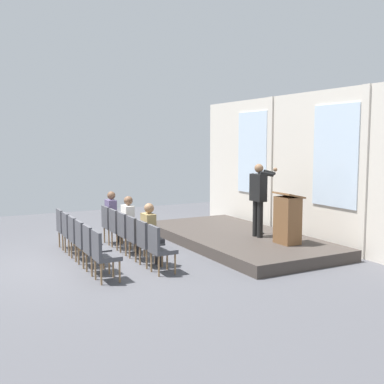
{
  "coord_description": "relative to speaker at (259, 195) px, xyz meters",
  "views": [
    {
      "loc": [
        9.58,
        -2.43,
        2.55
      ],
      "look_at": [
        0.16,
        2.57,
        1.38
      ],
      "focal_mm": 44.04,
      "sensor_mm": 36.0,
      "label": 1
    }
  ],
  "objects": [
    {
      "name": "ground_plane",
      "position": [
        -0.53,
        -4.16,
        -1.27
      ],
      "size": [
        14.41,
        14.41,
        0.0
      ],
      "primitive_type": "plane",
      "color": "#4C4C51"
    },
    {
      "name": "rear_partition",
      "position": [
        -0.51,
        1.38,
        0.61
      ],
      "size": [
        8.13,
        0.14,
        3.72
      ],
      "color": "silver",
      "rests_on": "ground"
    },
    {
      "name": "stage_platform",
      "position": [
        -0.53,
        -0.25,
        -1.14
      ],
      "size": [
        5.42,
        2.68,
        0.25
      ],
      "primitive_type": "cube",
      "color": "#3F3833",
      "rests_on": "ground"
    },
    {
      "name": "speaker",
      "position": [
        0.0,
        0.0,
        0.0
      ],
      "size": [
        0.5,
        0.69,
        1.74
      ],
      "color": "black",
      "rests_on": "stage_platform"
    },
    {
      "name": "mic_stand",
      "position": [
        -0.3,
        0.23,
        -0.68
      ],
      "size": [
        0.28,
        0.28,
        1.55
      ],
      "color": "black",
      "rests_on": "stage_platform"
    },
    {
      "name": "lectern",
      "position": [
        0.92,
        0.13,
        -0.46
      ],
      "size": [
        0.6,
        0.48,
        1.16
      ],
      "color": "brown",
      "rests_on": "stage_platform"
    },
    {
      "name": "chair_r0_c0",
      "position": [
        -2.03,
        -3.01,
        -0.74
      ],
      "size": [
        0.46,
        0.44,
        0.94
      ],
      "color": "olive",
      "rests_on": "ground"
    },
    {
      "name": "audience_r0_c0",
      "position": [
        -2.03,
        -2.93,
        -0.55
      ],
      "size": [
        0.36,
        0.39,
        1.3
      ],
      "color": "#2D2D33",
      "rests_on": "ground"
    },
    {
      "name": "chair_r0_c1",
      "position": [
        -1.43,
        -3.01,
        -0.74
      ],
      "size": [
        0.46,
        0.44,
        0.94
      ],
      "color": "olive",
      "rests_on": "ground"
    },
    {
      "name": "chair_r0_c2",
      "position": [
        -0.83,
        -3.01,
        -0.74
      ],
      "size": [
        0.46,
        0.44,
        0.94
      ],
      "color": "olive",
      "rests_on": "ground"
    },
    {
      "name": "audience_r0_c2",
      "position": [
        -0.83,
        -2.93,
        -0.54
      ],
      "size": [
        0.36,
        0.39,
        1.31
      ],
      "color": "#2D2D33",
      "rests_on": "ground"
    },
    {
      "name": "chair_r0_c3",
      "position": [
        -0.24,
        -3.01,
        -0.74
      ],
      "size": [
        0.46,
        0.44,
        0.94
      ],
      "color": "olive",
      "rests_on": "ground"
    },
    {
      "name": "chair_r0_c4",
      "position": [
        0.36,
        -3.01,
        -0.74
      ],
      "size": [
        0.46,
        0.44,
        0.94
      ],
      "color": "olive",
      "rests_on": "ground"
    },
    {
      "name": "audience_r0_c4",
      "position": [
        0.36,
        -2.93,
        -0.55
      ],
      "size": [
        0.36,
        0.39,
        1.29
      ],
      "color": "#2D2D33",
      "rests_on": "ground"
    },
    {
      "name": "chair_r0_c5",
      "position": [
        0.96,
        -3.01,
        -0.74
      ],
      "size": [
        0.46,
        0.44,
        0.94
      ],
      "color": "olive",
      "rests_on": "ground"
    },
    {
      "name": "chair_r1_c0",
      "position": [
        -2.03,
        -4.12,
        -0.74
      ],
      "size": [
        0.46,
        0.44,
        0.94
      ],
      "color": "olive",
      "rests_on": "ground"
    },
    {
      "name": "chair_r1_c1",
      "position": [
        -1.43,
        -4.12,
        -0.74
      ],
      "size": [
        0.46,
        0.44,
        0.94
      ],
      "color": "olive",
      "rests_on": "ground"
    },
    {
      "name": "chair_r1_c2",
      "position": [
        -0.83,
        -4.12,
        -0.74
      ],
      "size": [
        0.46,
        0.44,
        0.94
      ],
      "color": "olive",
      "rests_on": "ground"
    },
    {
      "name": "chair_r1_c3",
      "position": [
        -0.24,
        -4.12,
        -0.74
      ],
      "size": [
        0.46,
        0.44,
        0.94
      ],
      "color": "olive",
      "rests_on": "ground"
    },
    {
      "name": "chair_r1_c4",
      "position": [
        0.36,
        -4.12,
        -0.74
      ],
      "size": [
        0.46,
        0.44,
        0.94
      ],
      "color": "olive",
      "rests_on": "ground"
    },
    {
      "name": "chair_r1_c5",
      "position": [
        0.96,
        -4.12,
        -0.74
      ],
      "size": [
        0.46,
        0.44,
        0.94
      ],
      "color": "olive",
      "rests_on": "ground"
    }
  ]
}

